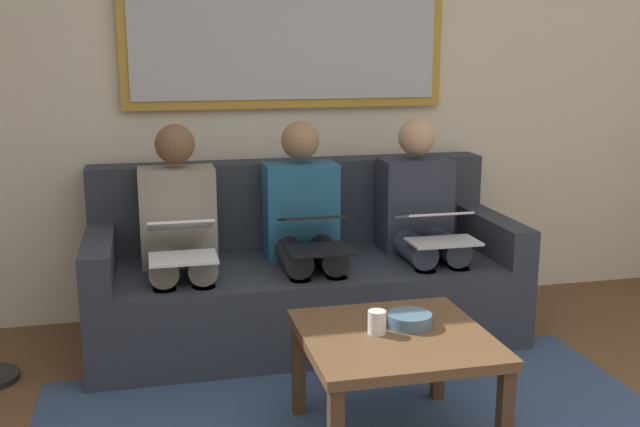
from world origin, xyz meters
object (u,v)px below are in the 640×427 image
Objects in this scene: person_left at (421,219)px; laptop_silver at (438,227)px; framed_mirror at (286,40)px; coffee_table at (395,348)px; laptop_black at (315,232)px; couch at (302,277)px; person_right at (179,233)px; bowl at (409,320)px; cup at (377,322)px; person_middle at (305,226)px; laptop_white at (182,239)px.

laptop_silver is at bearing 90.00° from person_left.
framed_mirror is 1.58× the size of person_left.
coffee_table is (-0.10, 1.61, -1.16)m from framed_mirror.
couch is at bearing -90.00° from laptop_black.
person_right is (1.28, -0.25, -0.02)m from laptop_silver.
laptop_black is (0.18, -0.85, 0.16)m from bowl.
couch is at bearing -173.87° from person_right.
laptop_black reaches higher than laptop_silver.
coffee_table is at bearing 65.00° from person_left.
cup is (-0.04, 1.20, 0.19)m from couch.
person_left is (-0.46, -1.09, 0.13)m from bowl.
person_middle reaches higher than laptop_white.
cup is 1.08m from laptop_silver.
bowl is 0.15× the size of person_left.
couch is 6.32× the size of laptop_silver.
laptop_black is at bearing -77.76° from bowl.
person_middle is at bearing -90.00° from laptop_black.
person_left is at bearing -118.02° from cup.
person_right is at bearing 0.00° from person_left.
bowl is 0.50× the size of laptop_silver.
laptop_white is at bearing -0.75° from laptop_silver.
coffee_table is 1.21m from laptop_white.
laptop_white reaches higher than laptop_silver.
couch is at bearing -80.95° from bowl.
laptop_silver is (-0.46, -0.84, 0.15)m from bowl.
person_right is (0.64, 0.00, 0.00)m from person_middle.
coffee_table is 2.02× the size of laptop_silver.
person_left reaches higher than couch.
laptop_white is (0.64, -0.01, -0.00)m from laptop_black.
person_left reaches higher than laptop_white.
framed_mirror is at bearing -90.00° from couch.
person_left is at bearing 180.00° from person_right.
person_right is (0.64, 0.07, 0.30)m from couch.
laptop_silver is (0.00, 0.25, 0.02)m from person_left.
framed_mirror is 4.56× the size of laptop_white.
bowl is at bearing 133.83° from laptop_white.
cup reaches higher than coffee_table.
framed_mirror is at bearing -90.00° from laptop_black.
coffee_table is 0.62× the size of person_middle.
cup is at bearing 91.75° from couch.
framed_mirror is 1.23m from person_left.
person_middle is (0.04, -1.13, 0.11)m from cup.
cup is at bearing 126.81° from laptop_white.
laptop_black is at bearing -0.68° from laptop_silver.
person_middle is 2.99× the size of laptop_black.
couch is at bearing -85.10° from coffee_table.
person_right is at bearing 35.52° from framed_mirror.
couch is 3.13× the size of coffee_table.
laptop_silver is 0.64m from laptop_black.
coffee_table is 0.13m from cup.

